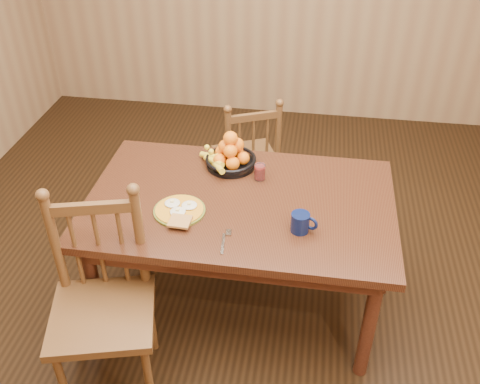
# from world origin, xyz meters

# --- Properties ---
(room) EXTENTS (4.52, 5.02, 2.72)m
(room) POSITION_xyz_m (0.00, 0.00, 1.35)
(room) COLOR black
(room) RESTS_ON ground
(dining_table) EXTENTS (1.60, 1.00, 0.75)m
(dining_table) POSITION_xyz_m (0.00, 0.00, 0.67)
(dining_table) COLOR black
(dining_table) RESTS_ON ground
(chair_far) EXTENTS (0.53, 0.52, 0.91)m
(chair_far) POSITION_xyz_m (-0.09, 0.90, 0.44)
(chair_far) COLOR #4D2F17
(chair_far) RESTS_ON ground
(chair_near) EXTENTS (0.58, 0.56, 1.05)m
(chair_near) POSITION_xyz_m (-0.56, -0.60, 0.51)
(chair_near) COLOR #4D2F17
(chair_near) RESTS_ON ground
(breakfast_plate) EXTENTS (0.26, 0.29, 0.04)m
(breakfast_plate) POSITION_xyz_m (-0.29, -0.15, 0.76)
(breakfast_plate) COLOR #59601E
(breakfast_plate) RESTS_ON dining_table
(fork) EXTENTS (0.04, 0.18, 0.00)m
(fork) POSITION_xyz_m (-0.02, -0.33, 0.75)
(fork) COLOR silver
(fork) RESTS_ON dining_table
(spoon) EXTENTS (0.04, 0.16, 0.01)m
(spoon) POSITION_xyz_m (-0.24, -0.09, 0.75)
(spoon) COLOR silver
(spoon) RESTS_ON dining_table
(coffee_mug) EXTENTS (0.13, 0.09, 0.10)m
(coffee_mug) POSITION_xyz_m (0.33, -0.20, 0.80)
(coffee_mug) COLOR #091235
(coffee_mug) RESTS_ON dining_table
(juice_glass) EXTENTS (0.06, 0.06, 0.09)m
(juice_glass) POSITION_xyz_m (0.08, 0.21, 0.79)
(juice_glass) COLOR silver
(juice_glass) RESTS_ON dining_table
(fruit_bowl) EXTENTS (0.32, 0.32, 0.22)m
(fruit_bowl) POSITION_xyz_m (-0.11, 0.32, 0.82)
(fruit_bowl) COLOR black
(fruit_bowl) RESTS_ON dining_table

